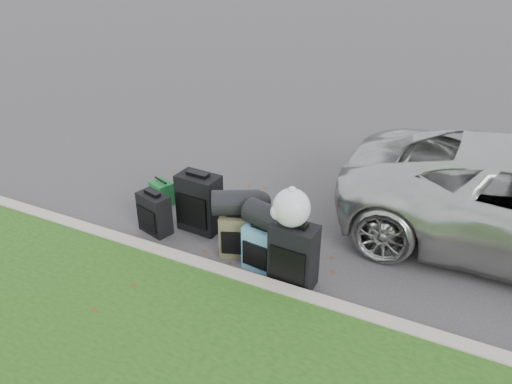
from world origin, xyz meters
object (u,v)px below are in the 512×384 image
at_px(suitcase_large_black_left, 200,203).
at_px(tote_navy, 242,212).
at_px(suitcase_large_black_right, 294,255).
at_px(suitcase_olive, 236,235).
at_px(suitcase_small_black, 155,213).
at_px(suitcase_teal, 261,248).
at_px(tote_green, 162,193).

bearing_deg(suitcase_large_black_left, tote_navy, 50.89).
xyz_separation_m(suitcase_large_black_right, tote_navy, (-1.18, 0.98, -0.26)).
height_order(suitcase_olive, tote_navy, suitcase_olive).
bearing_deg(suitcase_large_black_right, suitcase_small_black, 176.38).
height_order(suitcase_olive, suitcase_teal, suitcase_teal).
relative_size(suitcase_small_black, suitcase_large_black_right, 0.72).
bearing_deg(tote_green, suitcase_large_black_right, 1.07).
height_order(suitcase_small_black, suitcase_teal, suitcase_teal).
distance_m(suitcase_large_black_left, tote_green, 0.97).
height_order(suitcase_small_black, tote_green, suitcase_small_black).
bearing_deg(suitcase_large_black_right, tote_green, 162.42).
bearing_deg(suitcase_small_black, tote_navy, 56.26).
height_order(suitcase_large_black_left, suitcase_large_black_right, suitcase_large_black_left).
relative_size(suitcase_teal, suitcase_large_black_right, 0.73).
bearing_deg(suitcase_small_black, suitcase_olive, 16.56).
bearing_deg(tote_navy, suitcase_large_black_left, -125.31).
distance_m(tote_green, tote_navy, 1.29).
bearing_deg(suitcase_olive, tote_green, 137.57).
xyz_separation_m(suitcase_small_black, tote_navy, (0.90, 0.78, -0.15)).
bearing_deg(suitcase_teal, suitcase_large_black_right, -4.53).
bearing_deg(tote_navy, suitcase_small_black, -132.46).
xyz_separation_m(suitcase_olive, tote_green, (-1.61, 0.65, -0.10)).
relative_size(suitcase_large_black_left, suitcase_teal, 1.41).
xyz_separation_m(suitcase_olive, suitcase_teal, (0.40, -0.14, 0.01)).
bearing_deg(suitcase_small_black, suitcase_large_black_left, 49.18).
bearing_deg(tote_green, suitcase_olive, -1.42).
relative_size(suitcase_teal, tote_green, 1.64).
bearing_deg(tote_navy, suitcase_large_black_right, -32.79).
bearing_deg(tote_green, tote_navy, 25.34).
relative_size(suitcase_large_black_left, suitcase_large_black_right, 1.03).
xyz_separation_m(suitcase_olive, tote_navy, (-0.32, 0.76, -0.15)).
bearing_deg(suitcase_small_black, tote_green, 134.96).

